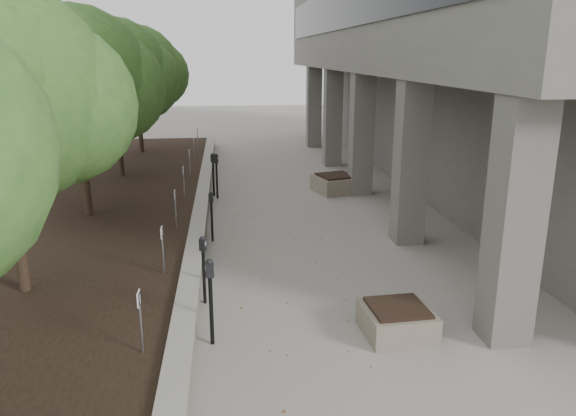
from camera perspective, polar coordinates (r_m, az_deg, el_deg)
ground at (r=8.27m, az=2.09°, el=-17.90°), size 90.00×90.00×0.00m
retaining_wall at (r=16.41m, az=-8.89°, el=0.17°), size 0.39×26.00×0.50m
planting_bed at (r=16.99m, az=-21.36°, el=-0.37°), size 7.00×26.00×0.40m
crabapple_tree_2 at (r=10.60m, az=-27.21°, el=6.07°), size 4.60×4.00×5.44m
crabapple_tree_3 at (r=15.35m, az=-20.81°, el=9.21°), size 4.60×4.00×5.44m
crabapple_tree_4 at (r=20.21m, az=-17.41°, el=10.81°), size 4.60×4.00×5.44m
crabapple_tree_5 at (r=25.13m, az=-15.33°, el=11.77°), size 4.60×4.00×5.44m
parking_sign_2 at (r=8.29m, az=-15.00°, el=-11.36°), size 0.04×0.22×0.96m
parking_sign_3 at (r=11.03m, az=-12.82°, el=-4.32°), size 0.04×0.22×0.96m
parking_sign_4 at (r=13.87m, az=-11.55°, el=-0.12°), size 0.04×0.22×0.96m
parking_sign_5 at (r=16.77m, az=-10.71°, el=2.64°), size 0.04×0.22×0.96m
parking_sign_6 at (r=19.70m, az=-10.12°, el=4.58°), size 0.04×0.22×0.96m
parking_sign_7 at (r=22.65m, az=-9.68°, el=6.02°), size 0.04×0.22×0.96m
parking_sign_8 at (r=25.61m, az=-9.34°, el=7.13°), size 0.04×0.22×0.96m
parking_meter_1 at (r=9.02m, az=-7.98°, el=-9.62°), size 0.16×0.13×1.48m
parking_meter_2 at (r=10.49m, az=-8.72°, el=-6.36°), size 0.16×0.14×1.34m
parking_meter_3 at (r=13.91m, az=-7.90°, el=-0.89°), size 0.15×0.12×1.30m
parking_meter_4 at (r=18.10m, az=-7.38°, el=3.29°), size 0.17×0.15×1.49m
parking_meter_5 at (r=18.38m, az=-7.73°, el=3.42°), size 0.17×0.14×1.46m
planter_front at (r=9.62m, az=11.21°, el=-11.30°), size 1.17×1.17×0.51m
planter_back at (r=18.94m, az=4.95°, el=2.56°), size 1.62×1.62×0.61m
berry_scatter at (r=12.70m, az=-1.69°, el=-5.41°), size 3.30×14.10×0.02m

